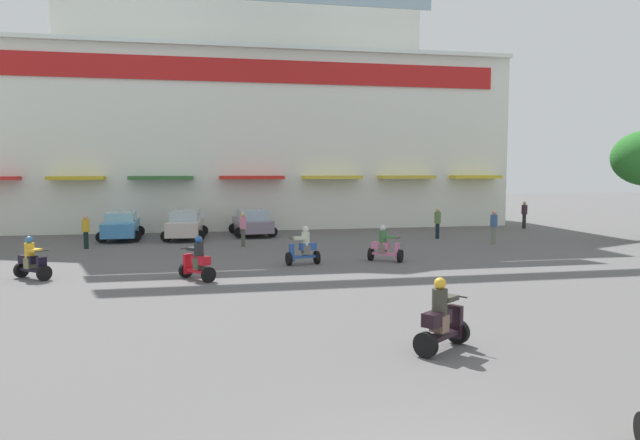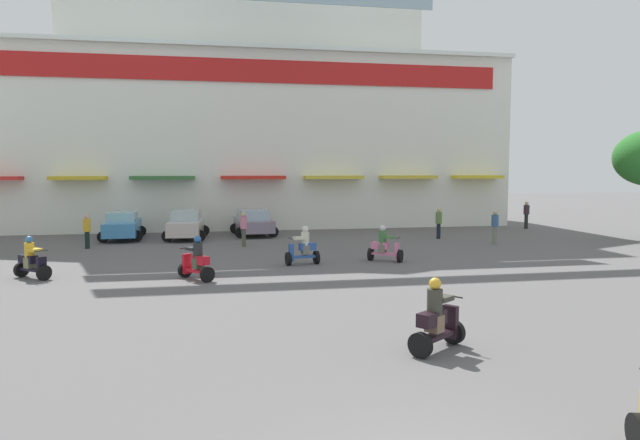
{
  "view_description": "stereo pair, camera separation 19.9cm",
  "coord_description": "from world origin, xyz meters",
  "px_view_note": "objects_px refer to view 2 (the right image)",
  "views": [
    {
      "loc": [
        -2.8,
        -5.68,
        3.79
      ],
      "look_at": [
        2.17,
        18.95,
        1.58
      ],
      "focal_mm": 32.88,
      "sensor_mm": 36.0,
      "label": 1
    },
    {
      "loc": [
        -2.61,
        -5.72,
        3.79
      ],
      "look_at": [
        2.17,
        18.95,
        1.58
      ],
      "focal_mm": 32.88,
      "sensor_mm": 36.0,
      "label": 2
    }
  ],
  "objects_px": {
    "parked_car_1": "(186,224)",
    "parked_car_0": "(123,225)",
    "scooter_rider_8": "(196,262)",
    "pedestrian_0": "(87,229)",
    "pedestrian_4": "(495,225)",
    "scooter_rider_6": "(303,249)",
    "pedestrian_1": "(244,227)",
    "parked_car_2": "(254,222)",
    "scooter_rider_1": "(437,320)",
    "pedestrian_2": "(526,213)",
    "scooter_rider_9": "(385,247)",
    "scooter_rider_5": "(32,261)",
    "pedestrian_3": "(439,221)"
  },
  "relations": [
    {
      "from": "scooter_rider_1",
      "to": "pedestrian_3",
      "type": "distance_m",
      "value": 20.0
    },
    {
      "from": "scooter_rider_6",
      "to": "scooter_rider_9",
      "type": "xyz_separation_m",
      "value": [
        3.41,
        0.15,
        -0.03
      ]
    },
    {
      "from": "parked_car_0",
      "to": "parked_car_1",
      "type": "distance_m",
      "value": 3.37
    },
    {
      "from": "pedestrian_3",
      "to": "pedestrian_4",
      "type": "distance_m",
      "value": 3.26
    },
    {
      "from": "scooter_rider_6",
      "to": "pedestrian_4",
      "type": "height_order",
      "value": "pedestrian_4"
    },
    {
      "from": "parked_car_0",
      "to": "scooter_rider_1",
      "type": "bearing_deg",
      "value": -66.95
    },
    {
      "from": "parked_car_1",
      "to": "scooter_rider_8",
      "type": "xyz_separation_m",
      "value": [
        0.72,
        -12.16,
        -0.14
      ]
    },
    {
      "from": "pedestrian_1",
      "to": "scooter_rider_9",
      "type": "bearing_deg",
      "value": -46.52
    },
    {
      "from": "parked_car_0",
      "to": "parked_car_1",
      "type": "bearing_deg",
      "value": -5.59
    },
    {
      "from": "pedestrian_1",
      "to": "pedestrian_3",
      "type": "xyz_separation_m",
      "value": [
        10.57,
        1.25,
        -0.01
      ]
    },
    {
      "from": "scooter_rider_5",
      "to": "scooter_rider_8",
      "type": "relative_size",
      "value": 0.97
    },
    {
      "from": "scooter_rider_1",
      "to": "pedestrian_2",
      "type": "height_order",
      "value": "pedestrian_2"
    },
    {
      "from": "scooter_rider_5",
      "to": "pedestrian_2",
      "type": "height_order",
      "value": "pedestrian_2"
    },
    {
      "from": "parked_car_2",
      "to": "scooter_rider_5",
      "type": "distance_m",
      "value": 14.53
    },
    {
      "from": "parked_car_1",
      "to": "pedestrian_1",
      "type": "xyz_separation_m",
      "value": [
        2.84,
        -3.86,
        0.19
      ]
    },
    {
      "from": "parked_car_0",
      "to": "pedestrian_2",
      "type": "xyz_separation_m",
      "value": [
        24.28,
        1.05,
        0.23
      ]
    },
    {
      "from": "scooter_rider_1",
      "to": "scooter_rider_8",
      "type": "xyz_separation_m",
      "value": [
        -5.04,
        8.93,
        -0.02
      ]
    },
    {
      "from": "scooter_rider_6",
      "to": "pedestrian_4",
      "type": "distance_m",
      "value": 11.41
    },
    {
      "from": "scooter_rider_6",
      "to": "scooter_rider_8",
      "type": "distance_m",
      "value": 4.78
    },
    {
      "from": "parked_car_1",
      "to": "pedestrian_1",
      "type": "height_order",
      "value": "pedestrian_1"
    },
    {
      "from": "parked_car_1",
      "to": "scooter_rider_5",
      "type": "bearing_deg",
      "value": -114.12
    },
    {
      "from": "pedestrian_2",
      "to": "pedestrian_4",
      "type": "bearing_deg",
      "value": -130.25
    },
    {
      "from": "pedestrian_3",
      "to": "parked_car_1",
      "type": "bearing_deg",
      "value": 168.99
    },
    {
      "from": "scooter_rider_9",
      "to": "pedestrian_3",
      "type": "xyz_separation_m",
      "value": [
        5.19,
        6.92,
        0.35
      ]
    },
    {
      "from": "parked_car_2",
      "to": "pedestrian_4",
      "type": "height_order",
      "value": "pedestrian_4"
    },
    {
      "from": "parked_car_1",
      "to": "parked_car_0",
      "type": "bearing_deg",
      "value": 174.41
    },
    {
      "from": "scooter_rider_1",
      "to": "scooter_rider_9",
      "type": "xyz_separation_m",
      "value": [
        2.45,
        11.56,
        -0.05
      ]
    },
    {
      "from": "parked_car_2",
      "to": "scooter_rider_1",
      "type": "height_order",
      "value": "scooter_rider_1"
    },
    {
      "from": "parked_car_0",
      "to": "pedestrian_0",
      "type": "height_order",
      "value": "pedestrian_0"
    },
    {
      "from": "scooter_rider_6",
      "to": "scooter_rider_9",
      "type": "distance_m",
      "value": 3.41
    },
    {
      "from": "scooter_rider_1",
      "to": "pedestrian_0",
      "type": "distance_m",
      "value": 20.7
    },
    {
      "from": "scooter_rider_8",
      "to": "pedestrian_1",
      "type": "distance_m",
      "value": 8.57
    },
    {
      "from": "scooter_rider_1",
      "to": "pedestrian_4",
      "type": "height_order",
      "value": "pedestrian_4"
    },
    {
      "from": "scooter_rider_6",
      "to": "scooter_rider_8",
      "type": "bearing_deg",
      "value": -148.73
    },
    {
      "from": "pedestrian_0",
      "to": "pedestrian_4",
      "type": "distance_m",
      "value": 19.93
    },
    {
      "from": "pedestrian_4",
      "to": "parked_car_2",
      "type": "bearing_deg",
      "value": 152.07
    },
    {
      "from": "scooter_rider_8",
      "to": "pedestrian_2",
      "type": "relative_size",
      "value": 0.89
    },
    {
      "from": "pedestrian_0",
      "to": "pedestrian_1",
      "type": "xyz_separation_m",
      "value": [
        7.35,
        -0.74,
        0.05
      ]
    },
    {
      "from": "pedestrian_1",
      "to": "scooter_rider_1",
      "type": "bearing_deg",
      "value": -80.37
    },
    {
      "from": "parked_car_1",
      "to": "scooter_rider_9",
      "type": "height_order",
      "value": "parked_car_1"
    },
    {
      "from": "scooter_rider_9",
      "to": "scooter_rider_5",
      "type": "bearing_deg",
      "value": -174.27
    },
    {
      "from": "parked_car_1",
      "to": "scooter_rider_8",
      "type": "distance_m",
      "value": 12.19
    },
    {
      "from": "parked_car_0",
      "to": "pedestrian_3",
      "type": "relative_size",
      "value": 2.47
    },
    {
      "from": "scooter_rider_8",
      "to": "pedestrian_1",
      "type": "xyz_separation_m",
      "value": [
        2.12,
        8.3,
        0.34
      ]
    },
    {
      "from": "scooter_rider_9",
      "to": "pedestrian_0",
      "type": "xyz_separation_m",
      "value": [
        -12.72,
        6.41,
        0.32
      ]
    },
    {
      "from": "scooter_rider_8",
      "to": "parked_car_0",
      "type": "bearing_deg",
      "value": 108.06
    },
    {
      "from": "scooter_rider_5",
      "to": "pedestrian_4",
      "type": "bearing_deg",
      "value": 15.49
    },
    {
      "from": "scooter_rider_1",
      "to": "pedestrian_3",
      "type": "bearing_deg",
      "value": 67.53
    },
    {
      "from": "parked_car_2",
      "to": "pedestrian_0",
      "type": "xyz_separation_m",
      "value": [
        -8.2,
        -4.03,
        0.18
      ]
    },
    {
      "from": "scooter_rider_5",
      "to": "scooter_rider_6",
      "type": "distance_m",
      "value": 9.73
    }
  ]
}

